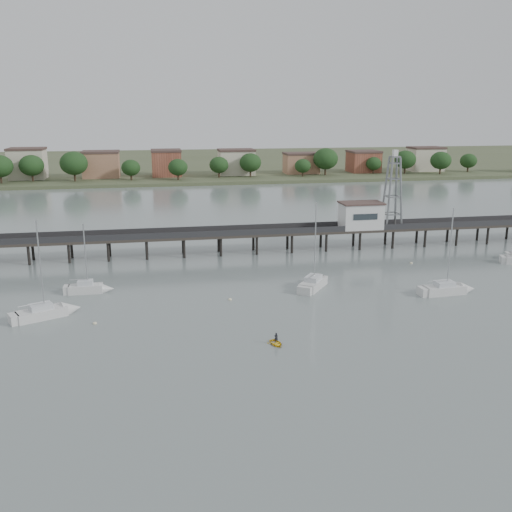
{
  "coord_description": "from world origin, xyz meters",
  "views": [
    {
      "loc": [
        -15.74,
        -46.67,
        27.51
      ],
      "look_at": [
        0.39,
        42.0,
        4.0
      ],
      "focal_mm": 40.0,
      "sensor_mm": 36.0,
      "label": 1
    }
  ],
  "objects_px": {
    "sailboat_b": "(92,289)",
    "sailboat_d": "(452,289)",
    "sailboat_a": "(52,312)",
    "yellow_dinghy": "(276,344)",
    "sailboat_c": "(316,282)",
    "pier": "(237,234)",
    "lattice_tower": "(393,192)"
  },
  "relations": [
    {
      "from": "sailboat_a",
      "to": "sailboat_c",
      "type": "distance_m",
      "value": 39.78
    },
    {
      "from": "lattice_tower",
      "to": "sailboat_b",
      "type": "distance_m",
      "value": 61.51
    },
    {
      "from": "sailboat_c",
      "to": "sailboat_d",
      "type": "distance_m",
      "value": 20.7
    },
    {
      "from": "lattice_tower",
      "to": "yellow_dinghy",
      "type": "relative_size",
      "value": 6.39
    },
    {
      "from": "sailboat_c",
      "to": "yellow_dinghy",
      "type": "height_order",
      "value": "sailboat_c"
    },
    {
      "from": "sailboat_a",
      "to": "sailboat_d",
      "type": "xyz_separation_m",
      "value": [
        58.52,
        -0.68,
        0.0
      ]
    },
    {
      "from": "sailboat_a",
      "to": "sailboat_d",
      "type": "relative_size",
      "value": 1.01
    },
    {
      "from": "sailboat_b",
      "to": "sailboat_a",
      "type": "xyz_separation_m",
      "value": [
        -4.36,
        -9.52,
        -0.02
      ]
    },
    {
      "from": "sailboat_d",
      "to": "sailboat_b",
      "type": "bearing_deg",
      "value": 165.86
    },
    {
      "from": "lattice_tower",
      "to": "sailboat_b",
      "type": "bearing_deg",
      "value": -160.41
    },
    {
      "from": "sailboat_a",
      "to": "yellow_dinghy",
      "type": "xyz_separation_m",
      "value": [
        27.94,
        -14.88,
        -0.64
      ]
    },
    {
      "from": "pier",
      "to": "lattice_tower",
      "type": "xyz_separation_m",
      "value": [
        31.5,
        0.0,
        7.31
      ]
    },
    {
      "from": "lattice_tower",
      "to": "sailboat_d",
      "type": "bearing_deg",
      "value": -95.51
    },
    {
      "from": "pier",
      "to": "sailboat_a",
      "type": "bearing_deg",
      "value": -135.11
    },
    {
      "from": "pier",
      "to": "lattice_tower",
      "type": "bearing_deg",
      "value": 0.0
    },
    {
      "from": "sailboat_c",
      "to": "sailboat_d",
      "type": "height_order",
      "value": "sailboat_c"
    },
    {
      "from": "sailboat_c",
      "to": "yellow_dinghy",
      "type": "distance_m",
      "value": 24.4
    },
    {
      "from": "sailboat_c",
      "to": "sailboat_a",
      "type": "bearing_deg",
      "value": 136.19
    },
    {
      "from": "sailboat_a",
      "to": "sailboat_b",
      "type": "bearing_deg",
      "value": 39.66
    },
    {
      "from": "lattice_tower",
      "to": "sailboat_c",
      "type": "bearing_deg",
      "value": -133.95
    },
    {
      "from": "sailboat_b",
      "to": "sailboat_c",
      "type": "relative_size",
      "value": 0.79
    },
    {
      "from": "sailboat_b",
      "to": "sailboat_d",
      "type": "relative_size",
      "value": 0.81
    },
    {
      "from": "sailboat_a",
      "to": "yellow_dinghy",
      "type": "distance_m",
      "value": 31.66
    },
    {
      "from": "pier",
      "to": "sailboat_d",
      "type": "height_order",
      "value": "sailboat_d"
    },
    {
      "from": "sailboat_b",
      "to": "sailboat_d",
      "type": "bearing_deg",
      "value": -10.37
    },
    {
      "from": "pier",
      "to": "sailboat_d",
      "type": "bearing_deg",
      "value": -46.91
    },
    {
      "from": "yellow_dinghy",
      "to": "sailboat_c",
      "type": "bearing_deg",
      "value": 47.34
    },
    {
      "from": "lattice_tower",
      "to": "sailboat_d",
      "type": "xyz_separation_m",
      "value": [
        -2.94,
        -30.52,
        -10.46
      ]
    },
    {
      "from": "sailboat_b",
      "to": "yellow_dinghy",
      "type": "distance_m",
      "value": 33.94
    },
    {
      "from": "sailboat_b",
      "to": "sailboat_c",
      "type": "height_order",
      "value": "sailboat_c"
    },
    {
      "from": "sailboat_a",
      "to": "yellow_dinghy",
      "type": "relative_size",
      "value": 5.84
    },
    {
      "from": "sailboat_a",
      "to": "sailboat_d",
      "type": "distance_m",
      "value": 58.52
    }
  ]
}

